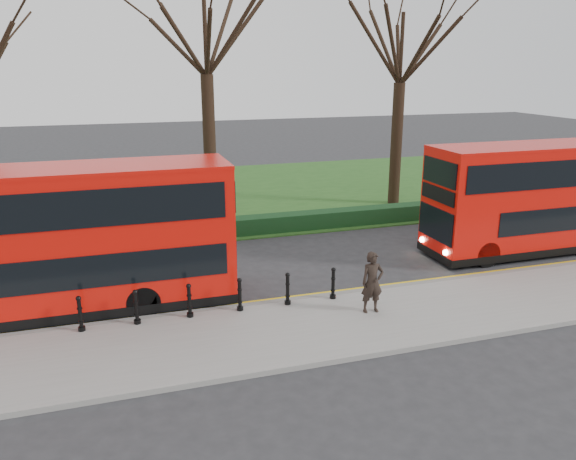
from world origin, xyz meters
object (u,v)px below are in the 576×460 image
object	(u,v)px
bus_rear	(555,197)
pedestrian	(372,282)
bollard_row	(215,298)
bus_lead	(40,244)

from	to	relation	value
bus_rear	pedestrian	size ratio (longest dim) A/B	5.81
bollard_row	bus_lead	world-z (taller)	bus_lead
bollard_row	bus_rear	size ratio (longest dim) A/B	0.71
bollard_row	pedestrian	xyz separation A→B (m)	(4.55, -1.28, 0.45)
bollard_row	bus_lead	size ratio (longest dim) A/B	0.69
bus_rear	pedestrian	distance (m)	10.66
bollard_row	bus_rear	bearing A→B (deg)	9.65
pedestrian	bus_rear	bearing A→B (deg)	24.02
bollard_row	pedestrian	size ratio (longest dim) A/B	4.11
bus_lead	bus_rear	xyz separation A→B (m)	(19.30, 0.66, -0.07)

